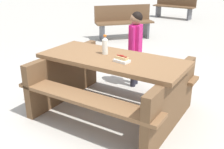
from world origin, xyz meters
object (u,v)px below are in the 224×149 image
Objects in this scene: soda_bottle at (105,45)px; park_bench_near at (124,21)px; picnic_table at (112,80)px; hotdog_tray at (122,59)px; child_in_coat at (136,40)px; park_bench_far at (175,6)px.

park_bench_near is (-2.03, 3.24, -0.41)m from soda_bottle.
picnic_table is 0.40m from hotdog_tray.
child_in_coat is (-0.25, 0.91, 0.30)m from picnic_table.
park_bench_near is at bearing 128.92° from child_in_coat.
park_bench_far is (-2.69, 6.97, -0.33)m from hotdog_tray.
picnic_table is at bearing -70.17° from park_bench_far.
child_in_coat is 6.40m from park_bench_far.
picnic_table is at bearing -74.32° from child_in_coat.
hotdog_tray is at bearing -54.72° from park_bench_near.
picnic_table is 0.99m from child_in_coat.
park_bench_far is at bearing 110.44° from child_in_coat.
child_in_coat reaches higher than picnic_table.
hotdog_tray is 4.14m from park_bench_near.
park_bench_far reaches higher than picnic_table.
picnic_table is at bearing -19.82° from soda_bottle.
picnic_table is at bearing 160.81° from hotdog_tray.
soda_bottle is 0.87m from child_in_coat.
park_bench_near reaches higher than hotdog_tray.
park_bench_far is (-2.23, 5.99, -0.30)m from child_in_coat.
child_in_coat is at bearing -51.08° from park_bench_near.
soda_bottle is 3.85m from park_bench_near.
picnic_table is 7.34m from park_bench_far.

